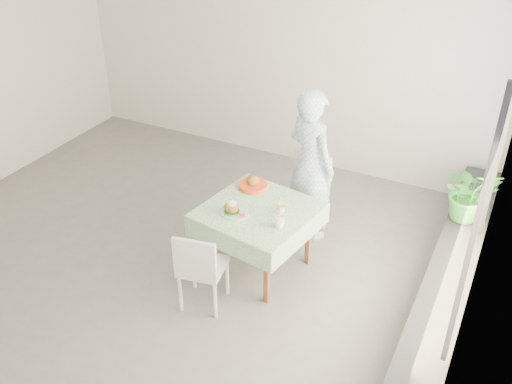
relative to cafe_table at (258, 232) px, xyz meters
The scene contains 14 objects.
floor 1.03m from the cafe_table, behind, with size 6.00×6.00×0.00m, color #5B5856.
wall_back 2.78m from the cafe_table, 110.56° to the left, with size 6.00×0.02×2.80m, color silver.
wall_right 2.28m from the cafe_table, ahead, with size 0.02×5.00×2.80m, color silver.
window_pane 2.37m from the cafe_table, ahead, with size 0.01×4.80×2.18m, color #D1E0F9.
window_ledge 1.89m from the cafe_table, ahead, with size 0.40×4.80×0.50m, color black.
cafe_table is the anchor object (origin of this frame).
chair_far 0.87m from the cafe_table, 79.00° to the left, with size 0.47×0.47×0.93m.
chair_near 0.78m from the cafe_table, 107.32° to the right, with size 0.48×0.48×0.87m.
diner 0.97m from the cafe_table, 76.35° to the left, with size 0.64×0.42×1.75m, color #87B9D8.
main_dish 0.42m from the cafe_table, 134.04° to the right, with size 0.29×0.29×0.15m.
juice_cup_orange 0.41m from the cafe_table, ahead, with size 0.09×0.09×0.24m.
juice_cup_lemonade 0.50m from the cafe_table, 30.17° to the right, with size 0.10×0.10×0.29m.
second_dish 0.53m from the cafe_table, 124.40° to the left, with size 0.30×0.30×0.14m.
potted_plant 2.20m from the cafe_table, 32.09° to the left, with size 0.54×0.47×0.60m, color #33832B.
Camera 1 is at (3.04, -4.21, 3.86)m, focal length 40.00 mm.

